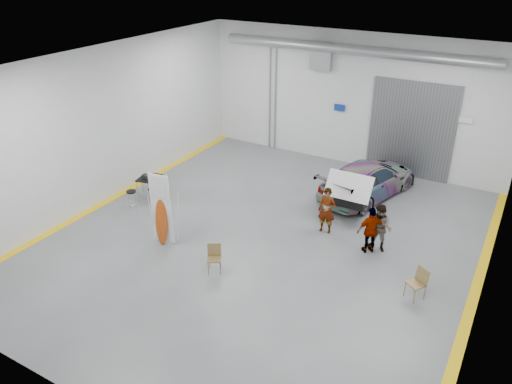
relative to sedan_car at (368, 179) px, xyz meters
The scene contains 13 objects.
ground 5.52m from the sedan_car, 111.22° to the right, with size 16.00×16.00×0.00m, color slate.
room_shell 4.75m from the sedan_car, 121.14° to the right, with size 14.02×16.18×6.01m.
sedan_car is the anchor object (origin of this frame).
person_a 3.52m from the sedan_car, 95.64° to the right, with size 0.62×0.41×1.70m, color #7C6244.
person_b 4.09m from the sedan_car, 66.22° to the right, with size 0.81×0.62×1.67m, color slate.
person_c 4.24m from the sedan_car, 70.44° to the right, with size 0.95×0.39×1.64m, color #A95A38.
surfboard_display 8.57m from the sedan_car, 124.72° to the right, with size 0.78×0.28×2.76m.
folding_chair_near 7.89m from the sedan_car, 107.82° to the right, with size 0.58×0.63×0.90m.
folding_chair_far 6.62m from the sedan_car, 59.52° to the right, with size 0.62×0.67×0.96m.
shop_stool 9.40m from the sedan_car, 143.07° to the right, with size 0.39×0.39×0.76m.
work_table 8.86m from the sedan_car, 150.36° to the right, with size 1.20×0.79×0.90m.
office_chair 8.50m from the sedan_car, 147.74° to the right, with size 0.56×0.56×1.05m.
trunk_lid 2.37m from the sedan_car, 90.00° to the right, with size 1.69×1.03×0.04m, color silver.
Camera 1 is at (7.15, -12.98, 9.22)m, focal length 35.00 mm.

